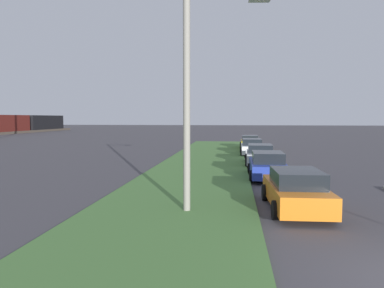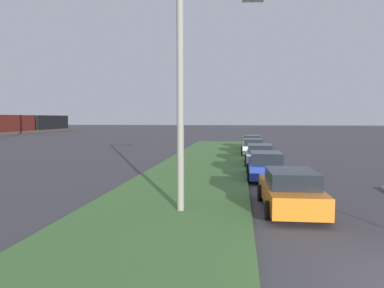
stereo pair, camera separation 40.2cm
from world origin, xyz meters
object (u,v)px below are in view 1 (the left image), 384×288
object	(u,v)px
parked_car_white	(252,147)
parked_car_yellow	(250,142)
parked_car_orange	(296,190)
parked_car_blue	(267,166)
parked_car_silver	(260,155)
streetlight	(197,85)

from	to	relation	value
parked_car_white	parked_car_yellow	xyz separation A→B (m)	(5.89, -0.09, 0.00)
parked_car_white	parked_car_orange	bearing A→B (deg)	-177.98
parked_car_blue	parked_car_yellow	size ratio (longest dim) A/B	1.00
parked_car_blue	parked_car_silver	distance (m)	5.39
parked_car_orange	parked_car_yellow	world-z (taller)	same
parked_car_orange	parked_car_white	distance (m)	18.29
parked_car_silver	parked_car_yellow	world-z (taller)	same
parked_car_blue	streetlight	size ratio (longest dim) A/B	0.58
parked_car_blue	streetlight	distance (m)	8.73
parked_car_blue	parked_car_yellow	xyz separation A→B (m)	(17.74, 0.19, 0.00)
parked_car_blue	parked_car_white	xyz separation A→B (m)	(11.86, 0.27, 0.00)
parked_car_blue	parked_car_silver	world-z (taller)	same
parked_car_orange	parked_car_white	xyz separation A→B (m)	(18.28, 0.67, 0.00)
parked_car_silver	parked_car_yellow	bearing A→B (deg)	2.57
parked_car_orange	parked_car_silver	distance (m)	11.82
parked_car_orange	parked_car_white	world-z (taller)	same
parked_car_white	streetlight	distance (m)	19.72
parked_car_yellow	parked_car_orange	bearing A→B (deg)	-178.30
parked_car_orange	parked_car_blue	bearing A→B (deg)	1.39
parked_car_silver	parked_car_white	distance (m)	6.47
parked_car_blue	parked_car_white	bearing A→B (deg)	1.73
parked_car_silver	parked_car_white	size ratio (longest dim) A/B	1.01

